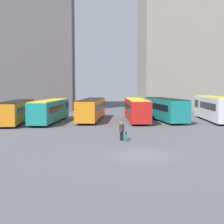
{
  "coord_description": "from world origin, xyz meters",
  "views": [
    {
      "loc": [
        -3.59,
        -20.73,
        4.71
      ],
      "look_at": [
        -1.25,
        12.79,
        1.91
      ],
      "focal_mm": 50.0,
      "sensor_mm": 36.0,
      "label": 1
    }
  ],
  "objects_px": {
    "bus_0": "(16,111)",
    "bus_3": "(137,109)",
    "bus_5": "(214,108)",
    "bus_2": "(92,109)",
    "suitcase": "(126,138)",
    "bus_4": "(165,108)",
    "bus_1": "(50,110)",
    "traveler": "(122,130)"
  },
  "relations": [
    {
      "from": "bus_0",
      "to": "bus_3",
      "type": "distance_m",
      "value": 15.81
    },
    {
      "from": "bus_3",
      "to": "bus_0",
      "type": "bearing_deg",
      "value": 96.33
    },
    {
      "from": "bus_5",
      "to": "bus_2",
      "type": "bearing_deg",
      "value": 88.29
    },
    {
      "from": "bus_3",
      "to": "suitcase",
      "type": "distance_m",
      "value": 16.02
    },
    {
      "from": "bus_0",
      "to": "suitcase",
      "type": "bearing_deg",
      "value": -139.62
    },
    {
      "from": "bus_3",
      "to": "bus_4",
      "type": "distance_m",
      "value": 3.93
    },
    {
      "from": "bus_0",
      "to": "bus_1",
      "type": "xyz_separation_m",
      "value": [
        4.29,
        0.18,
        0.04
      ]
    },
    {
      "from": "bus_3",
      "to": "bus_5",
      "type": "xyz_separation_m",
      "value": [
        10.45,
        -0.9,
        0.18
      ]
    },
    {
      "from": "bus_4",
      "to": "bus_5",
      "type": "height_order",
      "value": "bus_5"
    },
    {
      "from": "bus_2",
      "to": "bus_5",
      "type": "relative_size",
      "value": 1.07
    },
    {
      "from": "bus_0",
      "to": "bus_2",
      "type": "distance_m",
      "value": 9.96
    },
    {
      "from": "bus_4",
      "to": "suitcase",
      "type": "xyz_separation_m",
      "value": [
        -7.2,
        -15.69,
        -1.36
      ]
    },
    {
      "from": "traveler",
      "to": "suitcase",
      "type": "bearing_deg",
      "value": -151.06
    },
    {
      "from": "bus_4",
      "to": "bus_5",
      "type": "distance_m",
      "value": 6.59
    },
    {
      "from": "bus_0",
      "to": "suitcase",
      "type": "height_order",
      "value": "bus_0"
    },
    {
      "from": "bus_4",
      "to": "traveler",
      "type": "relative_size",
      "value": 7.21
    },
    {
      "from": "bus_5",
      "to": "suitcase",
      "type": "xyz_separation_m",
      "value": [
        -13.71,
        -14.73,
        -1.5
      ]
    },
    {
      "from": "traveler",
      "to": "suitcase",
      "type": "distance_m",
      "value": 0.84
    },
    {
      "from": "bus_1",
      "to": "bus_5",
      "type": "height_order",
      "value": "bus_5"
    },
    {
      "from": "bus_0",
      "to": "bus_5",
      "type": "distance_m",
      "value": 26.22
    },
    {
      "from": "bus_1",
      "to": "traveler",
      "type": "xyz_separation_m",
      "value": [
        7.92,
        -14.38,
        -0.62
      ]
    },
    {
      "from": "bus_1",
      "to": "bus_2",
      "type": "distance_m",
      "value": 5.79
    },
    {
      "from": "bus_0",
      "to": "bus_1",
      "type": "height_order",
      "value": "bus_1"
    },
    {
      "from": "bus_4",
      "to": "bus_5",
      "type": "relative_size",
      "value": 0.98
    },
    {
      "from": "bus_2",
      "to": "bus_1",
      "type": "bearing_deg",
      "value": 119.33
    },
    {
      "from": "bus_3",
      "to": "suitcase",
      "type": "height_order",
      "value": "bus_3"
    },
    {
      "from": "bus_3",
      "to": "suitcase",
      "type": "xyz_separation_m",
      "value": [
        -3.27,
        -15.63,
        -1.32
      ]
    },
    {
      "from": "bus_3",
      "to": "bus_4",
      "type": "height_order",
      "value": "bus_4"
    },
    {
      "from": "bus_4",
      "to": "bus_1",
      "type": "bearing_deg",
      "value": 87.84
    },
    {
      "from": "traveler",
      "to": "suitcase",
      "type": "height_order",
      "value": "traveler"
    },
    {
      "from": "bus_5",
      "to": "traveler",
      "type": "bearing_deg",
      "value": 141.34
    },
    {
      "from": "bus_5",
      "to": "bus_4",
      "type": "bearing_deg",
      "value": 87.41
    },
    {
      "from": "bus_5",
      "to": "traveler",
      "type": "relative_size",
      "value": 7.36
    },
    {
      "from": "suitcase",
      "to": "bus_3",
      "type": "bearing_deg",
      "value": -17.91
    },
    {
      "from": "bus_1",
      "to": "traveler",
      "type": "bearing_deg",
      "value": -143.14
    },
    {
      "from": "suitcase",
      "to": "bus_5",
      "type": "bearing_deg",
      "value": -49.05
    },
    {
      "from": "bus_3",
      "to": "bus_5",
      "type": "bearing_deg",
      "value": -92.26
    },
    {
      "from": "bus_0",
      "to": "traveler",
      "type": "xyz_separation_m",
      "value": [
        12.21,
        -14.2,
        -0.57
      ]
    },
    {
      "from": "bus_0",
      "to": "bus_3",
      "type": "bearing_deg",
      "value": -86.5
    },
    {
      "from": "bus_0",
      "to": "bus_3",
      "type": "xyz_separation_m",
      "value": [
        15.78,
        1.01,
        0.08
      ]
    },
    {
      "from": "bus_3",
      "to": "bus_4",
      "type": "xyz_separation_m",
      "value": [
        3.93,
        0.06,
        0.05
      ]
    },
    {
      "from": "bus_1",
      "to": "bus_2",
      "type": "xyz_separation_m",
      "value": [
        5.4,
        2.09,
        0.03
      ]
    }
  ]
}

